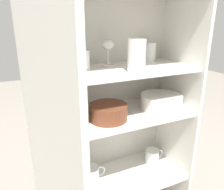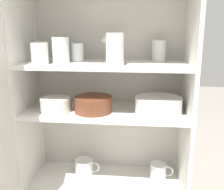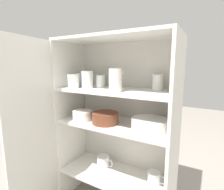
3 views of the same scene
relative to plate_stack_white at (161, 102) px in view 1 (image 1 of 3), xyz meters
name	(u,v)px [view 1 (image 1 of 3)]	position (x,y,z in m)	size (l,w,h in m)	color
cupboard_back_panel	(102,112)	(-0.27, 0.21, -0.09)	(0.84, 0.02, 1.26)	silver
cupboard_side_left	(32,140)	(-0.68, 0.04, -0.09)	(0.02, 0.37, 1.26)	white
cupboard_side_right	(176,111)	(0.14, 0.04, -0.09)	(0.02, 0.37, 1.26)	white
shelf_board_lower	(114,180)	(-0.27, 0.04, -0.46)	(0.80, 0.33, 0.02)	white
shelf_board_middle	(114,116)	(-0.27, 0.04, -0.05)	(0.80, 0.33, 0.02)	white
shelf_board_upper	(114,71)	(-0.27, 0.04, 0.19)	(0.80, 0.33, 0.02)	white
tumbler_glass_0	(57,67)	(-0.56, -0.06, 0.25)	(0.08, 0.08, 0.10)	silver
tumbler_glass_1	(137,56)	(-0.21, -0.07, 0.27)	(0.08, 0.08, 0.15)	silver
tumbler_glass_2	(83,60)	(-0.41, 0.08, 0.25)	(0.07, 0.07, 0.09)	white
tumbler_glass_3	(74,60)	(-0.48, 0.00, 0.26)	(0.08, 0.08, 0.12)	white
tumbler_glass_4	(49,64)	(-0.58, 0.02, 0.25)	(0.07, 0.07, 0.10)	white
tumbler_glass_5	(149,52)	(0.00, 0.14, 0.25)	(0.07, 0.07, 0.11)	white
wine_glass_0	(107,47)	(-0.27, 0.11, 0.30)	(0.06, 0.06, 0.13)	silver
plate_stack_white	(161,102)	(0.00, 0.00, 0.00)	(0.23, 0.23, 0.08)	white
mixing_bowl_large	(108,112)	(-0.32, -0.01, 0.00)	(0.19, 0.19, 0.08)	brown
serving_bowl_small	(72,121)	(-0.51, -0.03, 0.00)	(0.15, 0.15, 0.07)	silver
coffee_mug_primary	(91,174)	(-0.39, 0.08, -0.40)	(0.14, 0.10, 0.09)	white
coffee_mug_extra_1	(152,156)	(0.02, 0.08, -0.40)	(0.13, 0.09, 0.09)	white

